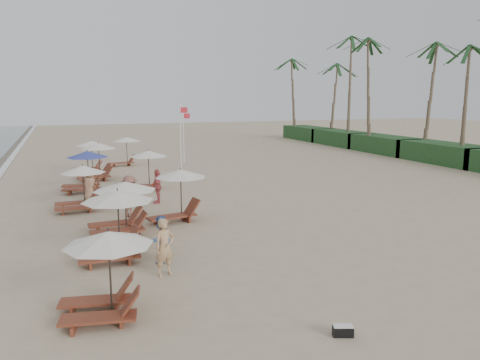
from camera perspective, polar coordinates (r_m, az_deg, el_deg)
name	(u,v)px	position (r m, az deg, el deg)	size (l,w,h in m)	color
ground	(273,243)	(17.69, 4.01, -7.56)	(160.00, 160.00, 0.00)	tan
shrub_hedge	(445,153)	(41.91, 23.39, 2.99)	(3.20, 53.00, 1.60)	#193D1C
palm_row	(444,38)	(42.50, 23.31, 15.42)	(7.00, 52.00, 12.30)	brown
lounger_station_0	(102,273)	(12.12, -16.28, -10.66)	(2.43, 2.16, 2.16)	brown
lounger_station_1	(112,225)	(16.19, -15.16, -5.21)	(2.62, 2.36, 2.31)	brown
lounger_station_2	(119,207)	(19.21, -14.31, -3.14)	(2.74, 2.46, 2.05)	brown
lounger_station_3	(79,189)	(23.64, -18.85, -1.02)	(2.48, 2.10, 2.14)	brown
lounger_station_4	(83,172)	(28.10, -18.31, 0.86)	(2.75, 2.36, 2.31)	brown
lounger_station_5	(95,163)	(31.96, -17.03, 2.00)	(2.69, 2.29, 2.36)	brown
lounger_station_6	(89,156)	(35.20, -17.71, 2.72)	(2.41, 2.13, 2.25)	brown
inland_station_0	(176,192)	(20.56, -7.67, -1.39)	(2.84, 2.24, 2.22)	brown
inland_station_1	(146,165)	(28.06, -11.26, 1.77)	(2.67, 2.24, 2.22)	brown
inland_station_2	(125,147)	(38.01, -13.71, 3.83)	(2.63, 2.24, 2.22)	brown
beachgoer_near	(165,247)	(14.52, -9.04, -7.98)	(0.64, 0.42, 1.76)	tan
beachgoer_mid_a	(160,239)	(15.65, -9.56, -7.07)	(0.75, 0.59, 1.55)	#3660A2
beachgoer_mid_b	(130,196)	(21.67, -13.13, -1.94)	(1.22, 0.70, 1.89)	brown
beachgoer_far_a	(157,186)	(24.24, -9.90, -0.74)	(1.02, 0.43, 1.75)	#B6494A
beachgoer_far_b	(89,185)	(25.65, -17.65, -0.53)	(0.83, 0.54, 1.69)	#A07757
duffel_bag	(343,331)	(11.46, 12.27, -17.27)	(0.51, 0.38, 0.26)	black
flag_pole_near	(181,134)	(34.99, -7.12, 5.51)	(0.60, 0.08, 4.76)	silver
flag_pole_far	(184,134)	(38.64, -6.76, 5.50)	(0.60, 0.08, 4.19)	silver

